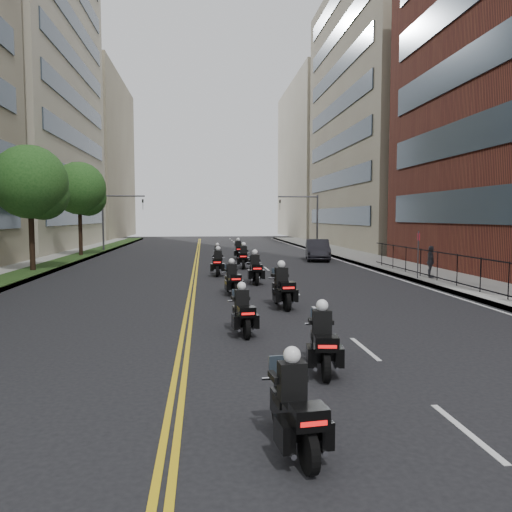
{
  "coord_description": "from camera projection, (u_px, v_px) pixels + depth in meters",
  "views": [
    {
      "loc": [
        -0.93,
        -7.27,
        3.4
      ],
      "look_at": [
        1.45,
        15.09,
        1.63
      ],
      "focal_mm": 35.0,
      "sensor_mm": 36.0,
      "label": 1
    }
  ],
  "objects": [
    {
      "name": "traffic_signal_right",
      "position": [
        308.0,
        214.0,
        49.92
      ],
      "size": [
        4.09,
        0.2,
        5.6
      ],
      "color": "#3F3F44",
      "rests_on": "ground"
    },
    {
      "name": "pedestrian_c",
      "position": [
        431.0,
        262.0,
        26.71
      ],
      "size": [
        0.72,
        1.08,
        1.71
      ],
      "primitive_type": "imported",
      "rotation": [
        0.0,
        0.0,
        1.24
      ],
      "color": "#3C3C43",
      "rests_on": "sidewalk_right"
    },
    {
      "name": "motorcycle_8",
      "position": [
        217.0,
        256.0,
        36.05
      ],
      "size": [
        0.48,
        2.06,
        1.52
      ],
      "rotation": [
        0.0,
        0.0,
        -0.03
      ],
      "color": "black",
      "rests_on": "ground"
    },
    {
      "name": "motorcycle_2",
      "position": [
        243.0,
        314.0,
        14.46
      ],
      "size": [
        0.58,
        2.05,
        1.52
      ],
      "rotation": [
        0.0,
        0.0,
        0.1
      ],
      "color": "black",
      "rests_on": "ground"
    },
    {
      "name": "ground",
      "position": [
        266.0,
        441.0,
        7.57
      ],
      "size": [
        160.0,
        160.0,
        0.0
      ],
      "primitive_type": "plane",
      "color": "black",
      "rests_on": "ground"
    },
    {
      "name": "motorcycle_3",
      "position": [
        282.0,
        289.0,
        18.66
      ],
      "size": [
        0.63,
        2.4,
        1.77
      ],
      "rotation": [
        0.0,
        0.0,
        0.08
      ],
      "color": "black",
      "rests_on": "ground"
    },
    {
      "name": "iron_fence",
      "position": [
        494.0,
        277.0,
        20.56
      ],
      "size": [
        0.05,
        28.0,
        1.5
      ],
      "color": "black",
      "rests_on": "sidewalk_right"
    },
    {
      "name": "motorcycle_7",
      "position": [
        244.0,
        258.0,
        32.88
      ],
      "size": [
        0.67,
        2.35,
        1.73
      ],
      "rotation": [
        0.0,
        0.0,
        -0.11
      ],
      "color": "black",
      "rests_on": "ground"
    },
    {
      "name": "motorcycle_5",
      "position": [
        255.0,
        270.0,
        25.39
      ],
      "size": [
        0.54,
        2.36,
        1.74
      ],
      "rotation": [
        0.0,
        0.0,
        0.01
      ],
      "color": "black",
      "rests_on": "ground"
    },
    {
      "name": "motorcycle_1",
      "position": [
        322.0,
        344.0,
        10.92
      ],
      "size": [
        0.64,
        2.15,
        1.59
      ],
      "rotation": [
        0.0,
        0.0,
        -0.12
      ],
      "color": "black",
      "rests_on": "ground"
    },
    {
      "name": "motorcycle_0",
      "position": [
        294.0,
        411.0,
        7.21
      ],
      "size": [
        0.6,
        2.06,
        1.52
      ],
      "rotation": [
        0.0,
        0.0,
        0.12
      ],
      "color": "black",
      "rests_on": "ground"
    },
    {
      "name": "motorcycle_6",
      "position": [
        218.0,
        264.0,
        28.9
      ],
      "size": [
        0.61,
        2.32,
        1.71
      ],
      "rotation": [
        0.0,
        0.0,
        -0.08
      ],
      "color": "black",
      "rests_on": "ground"
    },
    {
      "name": "building_left_far",
      "position": [
        73.0,
        158.0,
        81.56
      ],
      "size": [
        16.0,
        28.0,
        26.0
      ],
      "primitive_type": "cube",
      "color": "gray",
      "rests_on": "ground"
    },
    {
      "name": "traffic_signal_left",
      "position": [
        113.0,
        214.0,
        47.92
      ],
      "size": [
        4.09,
        0.2,
        5.6
      ],
      "color": "#3F3F44",
      "rests_on": "ground"
    },
    {
      "name": "building_right_far",
      "position": [
        333.0,
        161.0,
        86.14
      ],
      "size": [
        15.0,
        28.0,
        26.0
      ],
      "primitive_type": "cube",
      "color": "#AAA289",
      "rests_on": "ground"
    },
    {
      "name": "sidewalk_left",
      "position": [
        25.0,
        270.0,
        31.09
      ],
      "size": [
        4.0,
        90.0,
        0.15
      ],
      "primitive_type": "cube",
      "color": "gray",
      "rests_on": "ground"
    },
    {
      "name": "motorcycle_9",
      "position": [
        238.0,
        251.0,
        40.1
      ],
      "size": [
        0.54,
        2.32,
        1.71
      ],
      "rotation": [
        0.0,
        0.0,
        0.02
      ],
      "color": "black",
      "rests_on": "ground"
    },
    {
      "name": "motorcycle_4",
      "position": [
        232.0,
        280.0,
        21.77
      ],
      "size": [
        0.64,
        2.15,
        1.59
      ],
      "rotation": [
        0.0,
        0.0,
        0.13
      ],
      "color": "black",
      "rests_on": "ground"
    },
    {
      "name": "parked_sedan",
      "position": [
        318.0,
        250.0,
        39.1
      ],
      "size": [
        2.53,
        5.18,
        1.63
      ],
      "primitive_type": "imported",
      "rotation": [
        0.0,
        0.0,
        -0.17
      ],
      "color": "black",
      "rests_on": "ground"
    },
    {
      "name": "sidewalk_right",
      "position": [
        396.0,
        266.0,
        33.61
      ],
      "size": [
        4.0,
        90.0,
        0.15
      ],
      "primitive_type": "cube",
      "color": "gray",
      "rests_on": "ground"
    },
    {
      "name": "grass_strip",
      "position": [
        38.0,
        269.0,
        31.17
      ],
      "size": [
        2.0,
        90.0,
        0.04
      ],
      "primitive_type": "cube",
      "color": "#1A3112",
      "rests_on": "sidewalk_left"
    },
    {
      "name": "building_right_tan",
      "position": [
        402.0,
        114.0,
        56.24
      ],
      "size": [
        15.11,
        28.0,
        30.0
      ],
      "color": "gray",
      "rests_on": "ground"
    }
  ]
}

